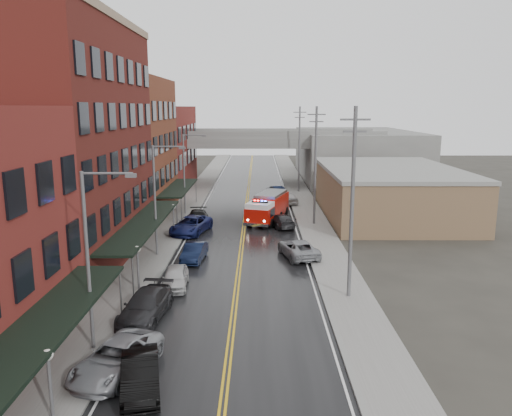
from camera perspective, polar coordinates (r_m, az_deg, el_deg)
name	(u,v)px	position (r m, az deg, el deg)	size (l,w,h in m)	color
road	(243,237)	(46.59, -1.53, -3.35)	(11.00, 160.00, 0.02)	black
sidewalk_left	(165,236)	(47.36, -10.41, -3.21)	(3.00, 160.00, 0.15)	slate
sidewalk_right	(321,237)	(46.92, 7.43, -3.25)	(3.00, 160.00, 0.15)	slate
curb_left	(182,236)	(47.09, -8.43, -3.23)	(0.30, 160.00, 0.15)	gray
curb_right	(303,237)	(46.74, 5.42, -3.26)	(0.30, 160.00, 0.15)	gray
brick_building_b	(65,146)	(40.87, -21.03, 6.61)	(9.00, 20.00, 18.00)	#4F1714
brick_building_c	(126,148)	(57.60, -14.68, 6.70)	(9.00, 15.00, 15.00)	brown
brick_building_far	(157,148)	(74.72, -11.21, 6.72)	(9.00, 20.00, 12.00)	maroon
tan_building	(388,193)	(57.69, 14.87, 1.69)	(14.00, 22.00, 5.00)	brown
right_far_block	(355,154)	(86.98, 11.28, 6.04)	(18.00, 30.00, 8.00)	slate
awning_0	(41,329)	(22.83, -23.37, -12.59)	(2.60, 16.00, 3.09)	black
awning_1	(144,223)	(40.06, -12.64, -1.70)	(2.60, 18.00, 3.09)	black
awning_2	(179,188)	(56.93, -8.78, 2.31)	(2.60, 13.00, 3.09)	black
globe_lamp_0	(49,369)	(21.06, -22.61, -16.67)	(0.44, 0.44, 3.12)	#59595B
globe_lamp_1	(138,258)	(33.40, -13.39, -5.58)	(0.44, 0.44, 3.12)	#59595B
globe_lamp_2	(173,213)	(46.69, -9.42, -0.56)	(0.44, 0.44, 3.12)	#59595B
street_lamp_0	(92,250)	(25.28, -18.23, -4.60)	(2.64, 0.22, 9.00)	#59595B
street_lamp_1	(158,193)	(40.39, -11.16, 1.65)	(2.64, 0.22, 9.00)	#59595B
street_lamp_2	(186,169)	(56.00, -7.98, 4.46)	(2.64, 0.22, 9.00)	#59595B
utility_pole_0	(352,201)	(31.08, 10.94, 0.84)	(1.80, 0.24, 12.00)	#59595B
utility_pole_1	(315,164)	(50.66, 6.81, 5.03)	(1.80, 0.24, 12.00)	#59595B
utility_pole_2	(299,148)	(70.48, 4.97, 6.87)	(1.80, 0.24, 12.00)	#59595B
overpass	(249,146)	(77.26, -0.83, 7.07)	(40.00, 10.00, 7.50)	slate
fire_truck	(268,207)	(52.60, 1.34, 0.14)	(5.04, 8.42, 2.93)	#AA1007
parked_car_left_1	(140,374)	(22.98, -13.09, -18.02)	(1.56, 4.47, 1.47)	black
parked_car_left_2	(117,358)	(24.50, -15.64, -16.19)	(2.43, 5.27, 1.46)	#929399
parked_car_left_3	(146,306)	(29.74, -12.49, -10.85)	(2.17, 5.33, 1.55)	#242426
parked_car_left_4	(175,278)	(34.20, -9.22, -7.85)	(1.65, 4.10, 1.40)	#BABABA
parked_car_left_5	(194,252)	(39.77, -7.06, -5.03)	(1.46, 4.19, 1.38)	black
parked_car_left_6	(191,225)	(48.20, -7.44, -1.95)	(2.71, 5.87, 1.63)	#151C50
parked_car_left_7	(198,218)	(51.43, -6.70, -1.16)	(2.09, 5.13, 1.49)	black
parked_car_right_0	(298,248)	(40.53, 4.85, -4.62)	(2.38, 5.15, 1.43)	gray
parked_car_right_1	(281,221)	(50.39, 2.86, -1.45)	(1.86, 4.58, 1.33)	#242326
parked_car_right_2	(286,198)	(62.32, 3.49, 1.15)	(1.83, 4.56, 1.55)	#BEBEBE
parked_car_right_3	(276,191)	(68.19, 2.32, 1.99)	(1.47, 4.21, 1.39)	black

